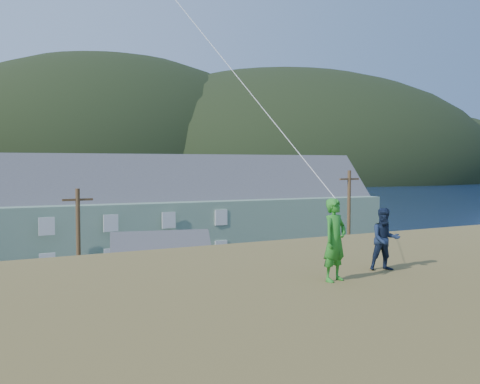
# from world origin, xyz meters

# --- Properties ---
(ground) EXTENTS (900.00, 900.00, 0.00)m
(ground) POSITION_xyz_m (0.00, 0.00, 0.00)
(ground) COLOR #0A1638
(ground) RESTS_ON ground
(grass_strip) EXTENTS (110.00, 8.00, 0.10)m
(grass_strip) POSITION_xyz_m (0.00, -2.00, 0.05)
(grass_strip) COLOR #4C3D19
(grass_strip) RESTS_ON ground
(waterfront_lot) EXTENTS (72.00, 36.00, 0.12)m
(waterfront_lot) POSITION_xyz_m (0.00, 17.00, 0.06)
(waterfront_lot) COLOR #28282B
(waterfront_lot) RESTS_ON ground
(far_hills) EXTENTS (760.00, 265.00, 143.00)m
(far_hills) POSITION_xyz_m (35.59, 279.38, 2.00)
(far_hills) COLOR black
(far_hills) RESTS_ON ground
(lodge) EXTENTS (37.31, 12.38, 12.94)m
(lodge) POSITION_xyz_m (13.28, 21.04, 4.97)
(lodge) COLOR slate
(lodge) RESTS_ON waterfront_lot
(shed_white) EXTENTS (8.10, 6.23, 5.76)m
(shed_white) POSITION_xyz_m (5.37, 9.23, 2.23)
(shed_white) COLOR white
(shed_white) RESTS_ON waterfront_lot
(utility_poles) EXTENTS (33.99, 0.24, 9.20)m
(utility_poles) POSITION_xyz_m (-0.55, 1.50, 4.47)
(utility_poles) COLOR #47331E
(utility_poles) RESTS_ON waterfront_lot
(kite_flyer_green) EXTENTS (0.76, 0.60, 1.81)m
(kite_flyer_green) POSITION_xyz_m (-0.15, -18.46, 8.11)
(kite_flyer_green) COLOR #258123
(kite_flyer_green) RESTS_ON hillside
(kite_flyer_navy) EXTENTS (0.89, 0.80, 1.50)m
(kite_flyer_navy) POSITION_xyz_m (1.65, -18.06, 7.95)
(kite_flyer_navy) COLOR #15213A
(kite_flyer_navy) RESTS_ON hillside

